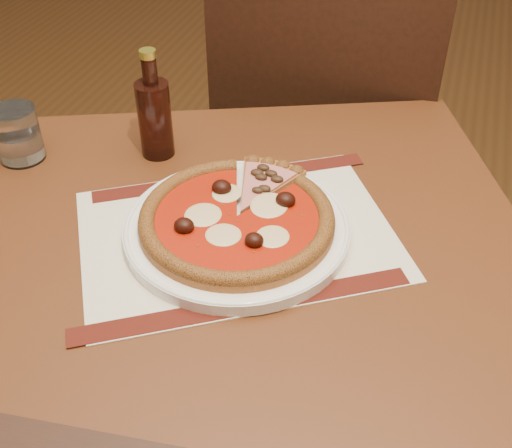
{
  "coord_description": "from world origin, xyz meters",
  "views": [
    {
      "loc": [
        0.48,
        -1.13,
        1.34
      ],
      "look_at": [
        0.27,
        -0.47,
        0.78
      ],
      "focal_mm": 45.0,
      "sensor_mm": 36.0,
      "label": 1
    }
  ],
  "objects": [
    {
      "name": "ham_slice",
      "position": [
        0.25,
        -0.38,
        0.78
      ],
      "size": [
        0.1,
        0.14,
        0.02
      ],
      "rotation": [
        0.0,
        0.0,
        1.48
      ],
      "color": "#9E6326",
      "rests_on": "plate"
    },
    {
      "name": "bottle",
      "position": [
        0.04,
        -0.31,
        0.82
      ],
      "size": [
        0.05,
        0.05,
        0.18
      ],
      "color": "black",
      "rests_on": "table"
    },
    {
      "name": "water_glass",
      "position": [
        -0.17,
        -0.39,
        0.8
      ],
      "size": [
        0.1,
        0.1,
        0.09
      ],
      "primitive_type": "cylinder",
      "rotation": [
        0.0,
        0.0,
        -0.37
      ],
      "color": "white",
      "rests_on": "table"
    },
    {
      "name": "plate",
      "position": [
        0.24,
        -0.47,
        0.76
      ],
      "size": [
        0.32,
        0.32,
        0.02
      ],
      "primitive_type": "cylinder",
      "color": "white",
      "rests_on": "placemat"
    },
    {
      "name": "placemat",
      "position": [
        0.24,
        -0.47,
        0.75
      ],
      "size": [
        0.54,
        0.5,
        0.0
      ],
      "primitive_type": "cube",
      "rotation": [
        0.0,
        0.0,
        0.56
      ],
      "color": "beige",
      "rests_on": "table"
    },
    {
      "name": "chair_far",
      "position": [
        0.24,
        0.13,
        0.55
      ],
      "size": [
        0.49,
        0.49,
        0.96
      ],
      "rotation": [
        0.0,
        0.0,
        3.23
      ],
      "color": "black",
      "rests_on": "ground"
    },
    {
      "name": "pizza",
      "position": [
        0.24,
        -0.47,
        0.78
      ],
      "size": [
        0.27,
        0.27,
        0.04
      ],
      "color": "#9E6326",
      "rests_on": "plate"
    },
    {
      "name": "table",
      "position": [
        0.27,
        -0.49,
        0.65
      ],
      "size": [
        1.05,
        1.05,
        0.75
      ],
      "rotation": [
        0.0,
        0.0,
        0.4
      ],
      "color": "#5A2E15",
      "rests_on": "ground"
    }
  ]
}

